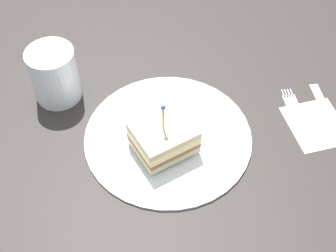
{
  "coord_description": "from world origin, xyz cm",
  "views": [
    {
      "loc": [
        -28.32,
        -34.08,
        56.98
      ],
      "look_at": [
        0.0,
        0.0,
        2.9
      ],
      "focal_mm": 48.69,
      "sensor_mm": 36.0,
      "label": 1
    }
  ],
  "objects": [
    {
      "name": "ground_plane",
      "position": [
        0.0,
        0.0,
        -1.0
      ],
      "size": [
        109.18,
        109.18,
        2.0
      ],
      "primitive_type": "cube",
      "color": "#2D2826"
    },
    {
      "name": "plate",
      "position": [
        0.0,
        0.0,
        0.45
      ],
      "size": [
        26.42,
        26.42,
        0.9
      ],
      "primitive_type": "cylinder",
      "color": "white",
      "rests_on": "ground_plane"
    },
    {
      "name": "sandwich_half_center",
      "position": [
        -2.07,
        -1.45,
        3.17
      ],
      "size": [
        9.69,
        8.67,
        9.4
      ],
      "color": "beige",
      "rests_on": "plate"
    },
    {
      "name": "drink_glass",
      "position": [
        -8.3,
        19.13,
        4.17
      ],
      "size": [
        7.82,
        7.82,
        9.44
      ],
      "color": "#B74C33",
      "rests_on": "ground_plane"
    },
    {
      "name": "napkin",
      "position": [
        20.2,
        -13.38,
        0.07
      ],
      "size": [
        12.2,
        12.68,
        0.15
      ],
      "primitive_type": "cube",
      "rotation": [
        0.0,
        0.0,
        7.42
      ],
      "color": "beige",
      "rests_on": "ground_plane"
    },
    {
      "name": "fork",
      "position": [
        19.98,
        -8.87,
        0.17
      ],
      "size": [
        7.2,
        10.77,
        0.35
      ],
      "color": "silver",
      "rests_on": "ground_plane"
    },
    {
      "name": "knife",
      "position": [
        24.21,
        -11.76,
        0.18
      ],
      "size": [
        7.28,
        10.76,
        0.35
      ],
      "color": "silver",
      "rests_on": "ground_plane"
    }
  ]
}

